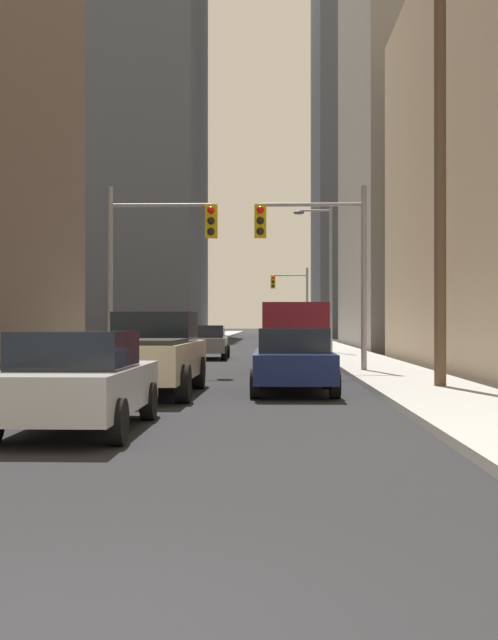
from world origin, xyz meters
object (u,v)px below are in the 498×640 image
Objects in this scene: sedan_grey at (207,342)px; traffic_signal_near_right at (316,247)px; sedan_navy at (293,360)px; cargo_van_maroon at (294,333)px; traffic_signal_near_left at (156,248)px; pickup_truck_beige at (150,354)px; traffic_signal_far_right at (292,293)px; sedan_silver at (77,381)px.

sedan_grey is 0.71× the size of traffic_signal_near_right.
traffic_signal_near_right reaches higher than sedan_navy.
cargo_van_maroon is 7.42m from sedan_navy.
traffic_signal_near_left is (-4.16, 6.49, 3.26)m from sedan_navy.
pickup_truck_beige is at bearing -82.74° from traffic_signal_near_left.
cargo_van_maroon is 9.99m from sedan_grey.
sedan_navy is at bearing -78.51° from sedan_grey.
traffic_signal_far_right reaches higher than sedan_navy.
sedan_navy is 17.03m from sedan_grey.
sedan_grey is at bearing 89.83° from sedan_silver.
pickup_truck_beige is 1.04× the size of cargo_van_maroon.
cargo_van_maroon is 2.97m from traffic_signal_near_right.
traffic_signal_far_right is at bearing 88.50° from cargo_van_maroon.
traffic_signal_far_right is at bearing 84.15° from pickup_truck_beige.
sedan_silver is 0.70× the size of traffic_signal_near_right.
traffic_signal_far_right reaches higher than sedan_grey.
traffic_signal_far_right reaches higher than pickup_truck_beige.
sedan_grey is at bearing 101.49° from sedan_navy.
traffic_signal_near_left reaches higher than sedan_grey.
cargo_van_maroon is at bearing -91.50° from traffic_signal_far_right.
pickup_truck_beige is 8.62m from cargo_van_maroon.
traffic_signal_near_right is (0.68, -0.91, 2.74)m from cargo_van_maroon.
cargo_van_maroon is 35.97m from traffic_signal_far_right.
sedan_grey is at bearing 113.01° from traffic_signal_near_right.
sedan_silver is (-3.72, -13.82, -0.52)m from cargo_van_maroon.
sedan_silver is 50.00m from traffic_signal_far_right.
traffic_signal_near_right is at bearing 81.77° from sedan_navy.
traffic_signal_near_left is at bearing 97.26° from pickup_truck_beige.
traffic_signal_near_left and traffic_signal_far_right have the same top height.
traffic_signal_near_left is 37.16m from traffic_signal_far_right.
traffic_signal_near_left is at bearing 93.11° from sedan_silver.
pickup_truck_beige is 1.29× the size of sedan_silver.
sedan_navy is (3.46, 6.42, 0.00)m from sedan_silver.
pickup_truck_beige is 5.97m from sedan_silver.
traffic_signal_near_right reaches higher than sedan_grey.
traffic_signal_far_right is (4.66, 49.68, 3.23)m from sedan_silver.
traffic_signal_far_right is at bearing 84.64° from sedan_silver.
sedan_navy is (-0.26, -7.40, -0.52)m from cargo_van_maroon.
pickup_truck_beige is at bearing 88.25° from sedan_silver.
cargo_van_maroon is 14.32m from sedan_silver.
sedan_silver is at bearing -108.82° from traffic_signal_near_right.
sedan_silver and sedan_navy have the same top height.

